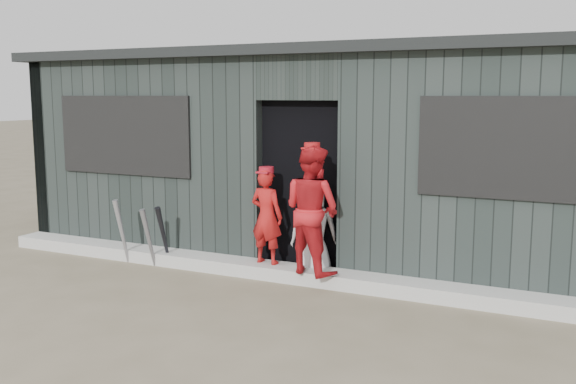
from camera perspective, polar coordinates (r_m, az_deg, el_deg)
The scene contains 9 objects.
ground at distance 5.79m, azimuth -7.83°, elevation -12.29°, with size 80.00×80.00×0.00m, color brown.
curb at distance 7.27m, azimuth 0.07°, elevation -7.20°, with size 8.00×0.36×0.15m, color #ADADA7.
bat_left at distance 8.13m, azimuth -14.56°, elevation -3.40°, with size 0.07×0.07×0.81m, color #9B9AA3.
bat_mid at distance 7.88m, azimuth -12.29°, elevation -4.00°, with size 0.07×0.07×0.74m, color gray.
bat_right at distance 7.88m, azimuth -11.00°, elevation -3.84°, with size 0.07×0.07×0.79m, color black.
player_red_left at distance 7.28m, azimuth -1.91°, elevation -2.19°, with size 0.40×0.26×1.09m, color #AB1515.
player_red_right at distance 6.87m, azimuth 2.13°, elevation -1.58°, with size 0.67×0.53×1.39m, color red.
player_grey_back at distance 7.26m, azimuth 2.32°, elevation -3.40°, with size 0.54×0.35×1.10m, color silver.
dugout at distance 8.59m, azimuth 4.88°, elevation 3.43°, with size 8.30×3.30×2.62m.
Camera 1 is at (2.99, -4.51, 2.06)m, focal length 40.00 mm.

